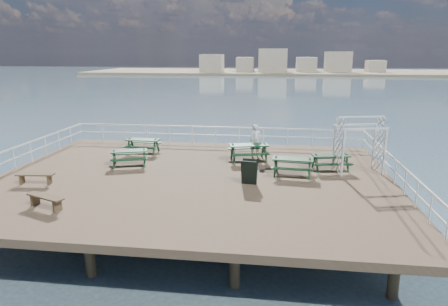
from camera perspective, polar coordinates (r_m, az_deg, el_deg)
ground at (r=18.49m, az=-4.39°, el=-3.78°), size 18.00×14.00×0.30m
sea_backdrop at (r=151.65m, az=11.05°, el=11.66°), size 300.00×300.00×9.20m
railing at (r=20.66m, az=-3.19°, el=1.11°), size 17.77×13.76×1.10m
picnic_table_a at (r=23.04m, az=-11.51°, el=1.43°), size 1.86×1.51×0.89m
picnic_table_b at (r=20.96m, az=3.55°, el=0.60°), size 2.37×2.09×0.98m
picnic_table_c at (r=19.92m, az=14.99°, el=-0.81°), size 2.00×1.72×0.86m
picnic_table_d at (r=20.65m, az=-13.38°, el=-0.18°), size 2.14×1.92×0.86m
picnic_table_e at (r=18.70m, az=9.78°, el=-1.42°), size 1.98×1.66×0.90m
flat_bench_near at (r=19.07m, az=-25.35°, el=-3.03°), size 1.63×0.54×0.46m
flat_bench_far at (r=16.03m, az=-24.14°, el=-6.00°), size 1.66×0.97×0.47m
trellis_arbor at (r=19.74m, az=18.73°, el=0.71°), size 2.37×1.62×2.69m
sandwich_board at (r=17.21m, az=3.63°, el=-2.75°), size 0.73×0.59×1.10m
person at (r=21.74m, az=4.52°, el=1.78°), size 0.76×0.64×1.77m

